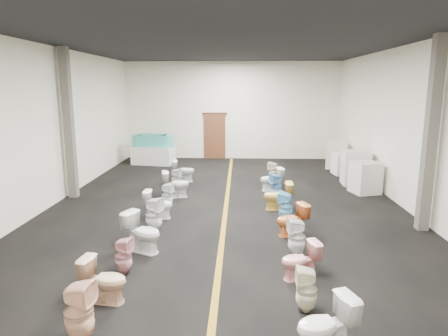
{
  "coord_description": "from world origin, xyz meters",
  "views": [
    {
      "loc": [
        0.37,
        -10.77,
        3.36
      ],
      "look_at": [
        -0.09,
        1.0,
        0.95
      ],
      "focal_mm": 32.0,
      "sensor_mm": 36.0,
      "label": 1
    }
  ],
  "objects_px": {
    "appliance_crate_d": "(336,155)",
    "toilet_right_6": "(286,207)",
    "toilet_left_1": "(79,312)",
    "toilet_right_1": "(326,326)",
    "toilet_left_2": "(104,280)",
    "toilet_left_7": "(167,195)",
    "toilet_left_3": "(123,256)",
    "toilet_left_5": "(154,215)",
    "appliance_crate_b": "(355,168)",
    "toilet_left_10": "(183,171)",
    "display_table": "(153,155)",
    "toilet_left_8": "(176,184)",
    "toilet_right_4": "(297,237)",
    "appliance_crate_a": "(365,178)",
    "toilet_left_4": "(143,232)",
    "toilet_right_9": "(272,179)",
    "toilet_right_10": "(273,173)",
    "toilet_right_3": "(300,261)",
    "toilet_right_5": "(292,220)",
    "toilet_right_7": "(278,196)",
    "toilet_left_6": "(158,204)",
    "toilet_right_8": "(276,187)",
    "appliance_crate_c": "(343,164)",
    "toilet_left_9": "(176,179)",
    "bathtub": "(153,140)"
  },
  "relations": [
    {
      "from": "toilet_right_1",
      "to": "toilet_right_10",
      "type": "xyz_separation_m",
      "value": [
        0.09,
        9.19,
        -0.01
      ]
    },
    {
      "from": "toilet_left_3",
      "to": "toilet_left_4",
      "type": "relative_size",
      "value": 0.83
    },
    {
      "from": "toilet_left_2",
      "to": "toilet_left_4",
      "type": "height_order",
      "value": "toilet_left_4"
    },
    {
      "from": "toilet_right_3",
      "to": "toilet_right_5",
      "type": "distance_m",
      "value": 2.14
    },
    {
      "from": "appliance_crate_a",
      "to": "toilet_left_6",
      "type": "distance_m",
      "value": 6.71
    },
    {
      "from": "appliance_crate_a",
      "to": "appliance_crate_d",
      "type": "distance_m",
      "value": 3.99
    },
    {
      "from": "display_table",
      "to": "toilet_left_7",
      "type": "relative_size",
      "value": 2.51
    },
    {
      "from": "toilet_left_4",
      "to": "appliance_crate_a",
      "type": "bearing_deg",
      "value": -25.95
    },
    {
      "from": "appliance_crate_d",
      "to": "toilet_left_9",
      "type": "xyz_separation_m",
      "value": [
        -6.14,
        -3.76,
        -0.21
      ]
    },
    {
      "from": "toilet_left_1",
      "to": "toilet_right_4",
      "type": "relative_size",
      "value": 1.1
    },
    {
      "from": "toilet_left_2",
      "to": "toilet_right_10",
      "type": "bearing_deg",
      "value": -14.42
    },
    {
      "from": "appliance_crate_b",
      "to": "toilet_right_10",
      "type": "relative_size",
      "value": 1.55
    },
    {
      "from": "toilet_left_6",
      "to": "bathtub",
      "type": "bearing_deg",
      "value": 14.51
    },
    {
      "from": "toilet_left_3",
      "to": "toilet_right_5",
      "type": "relative_size",
      "value": 0.93
    },
    {
      "from": "toilet_right_3",
      "to": "toilet_right_10",
      "type": "height_order",
      "value": "toilet_right_10"
    },
    {
      "from": "appliance_crate_c",
      "to": "toilet_left_5",
      "type": "bearing_deg",
      "value": -132.41
    },
    {
      "from": "toilet_left_3",
      "to": "toilet_left_5",
      "type": "xyz_separation_m",
      "value": [
        0.11,
        2.1,
        0.08
      ]
    },
    {
      "from": "appliance_crate_a",
      "to": "toilet_right_6",
      "type": "height_order",
      "value": "appliance_crate_a"
    },
    {
      "from": "toilet_left_8",
      "to": "toilet_right_10",
      "type": "distance_m",
      "value": 3.69
    },
    {
      "from": "display_table",
      "to": "toilet_right_8",
      "type": "height_order",
      "value": "toilet_right_8"
    },
    {
      "from": "appliance_crate_a",
      "to": "toilet_left_6",
      "type": "bearing_deg",
      "value": -155.66
    },
    {
      "from": "appliance_crate_c",
      "to": "toilet_right_7",
      "type": "distance_m",
      "value": 5.56
    },
    {
      "from": "appliance_crate_b",
      "to": "toilet_left_10",
      "type": "distance_m",
      "value": 6.04
    },
    {
      "from": "display_table",
      "to": "toilet_left_8",
      "type": "distance_m",
      "value": 5.64
    },
    {
      "from": "toilet_right_7",
      "to": "toilet_right_4",
      "type": "bearing_deg",
      "value": 0.79
    },
    {
      "from": "toilet_right_8",
      "to": "toilet_right_10",
      "type": "height_order",
      "value": "toilet_right_8"
    },
    {
      "from": "toilet_right_4",
      "to": "toilet_right_6",
      "type": "height_order",
      "value": "toilet_right_4"
    },
    {
      "from": "toilet_left_1",
      "to": "toilet_right_1",
      "type": "xyz_separation_m",
      "value": [
        3.22,
        -0.14,
        -0.04
      ]
    },
    {
      "from": "toilet_left_2",
      "to": "toilet_left_7",
      "type": "bearing_deg",
      "value": 6.99
    },
    {
      "from": "toilet_left_10",
      "to": "toilet_right_6",
      "type": "distance_m",
      "value": 5.26
    },
    {
      "from": "toilet_left_7",
      "to": "toilet_right_4",
      "type": "distance_m",
      "value": 4.5
    },
    {
      "from": "toilet_left_9",
      "to": "toilet_right_1",
      "type": "xyz_separation_m",
      "value": [
        3.22,
        -8.26,
        0.04
      ]
    },
    {
      "from": "bathtub",
      "to": "toilet_right_4",
      "type": "relative_size",
      "value": 2.37
    },
    {
      "from": "appliance_crate_d",
      "to": "toilet_right_6",
      "type": "distance_m",
      "value": 7.45
    },
    {
      "from": "toilet_left_6",
      "to": "toilet_right_9",
      "type": "xyz_separation_m",
      "value": [
        3.15,
        2.93,
        0.01
      ]
    },
    {
      "from": "toilet_right_6",
      "to": "toilet_right_7",
      "type": "xyz_separation_m",
      "value": [
        -0.11,
        0.97,
        0.01
      ]
    },
    {
      "from": "toilet_left_7",
      "to": "toilet_left_8",
      "type": "relative_size",
      "value": 0.85
    },
    {
      "from": "appliance_crate_d",
      "to": "toilet_left_10",
      "type": "relative_size",
      "value": 1.39
    },
    {
      "from": "toilet_right_9",
      "to": "appliance_crate_d",
      "type": "bearing_deg",
      "value": 127.37
    },
    {
      "from": "appliance_crate_c",
      "to": "toilet_right_10",
      "type": "height_order",
      "value": "appliance_crate_c"
    },
    {
      "from": "display_table",
      "to": "appliance_crate_d",
      "type": "relative_size",
      "value": 1.59
    },
    {
      "from": "toilet_left_1",
      "to": "toilet_left_10",
      "type": "xyz_separation_m",
      "value": [
        0.1,
        9.17,
        -0.03
      ]
    },
    {
      "from": "toilet_left_1",
      "to": "toilet_left_9",
      "type": "height_order",
      "value": "toilet_left_1"
    },
    {
      "from": "toilet_left_3",
      "to": "toilet_left_7",
      "type": "height_order",
      "value": "toilet_left_7"
    },
    {
      "from": "appliance_crate_b",
      "to": "toilet_left_7",
      "type": "distance_m",
      "value": 6.74
    },
    {
      "from": "toilet_left_8",
      "to": "toilet_right_9",
      "type": "height_order",
      "value": "toilet_left_8"
    },
    {
      "from": "toilet_left_1",
      "to": "toilet_right_1",
      "type": "height_order",
      "value": "toilet_left_1"
    },
    {
      "from": "bathtub",
      "to": "appliance_crate_a",
      "type": "bearing_deg",
      "value": -24.73
    },
    {
      "from": "appliance_crate_a",
      "to": "toilet_right_6",
      "type": "xyz_separation_m",
      "value": [
        -2.85,
        -2.9,
        -0.12
      ]
    },
    {
      "from": "bathtub",
      "to": "toilet_left_5",
      "type": "relative_size",
      "value": 2.19
    }
  ]
}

